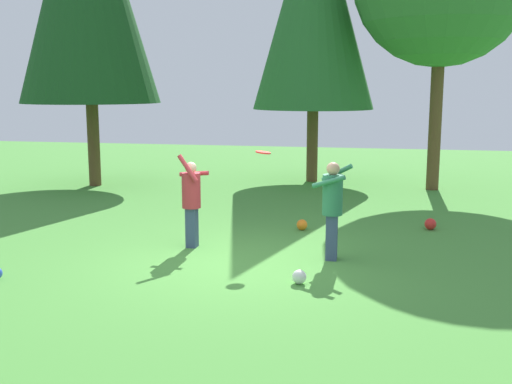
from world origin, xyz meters
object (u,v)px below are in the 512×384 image
object	(u,v)px
person_thrower	(191,197)
ball_orange	(302,225)
ball_red	(430,224)
frisbee	(263,152)
ball_white	(299,277)
person_catcher	(332,202)

from	to	relation	value
person_thrower	ball_orange	distance (m)	2.63
person_thrower	ball_red	bearing A→B (deg)	26.86
person_thrower	frisbee	xyz separation A→B (m)	(1.32, 0.02, 0.84)
person_thrower	ball_white	xyz separation A→B (m)	(2.20, -1.72, -0.82)
person_catcher	person_thrower	bearing A→B (deg)	8.07
ball_red	ball_orange	bearing A→B (deg)	-167.76
frisbee	ball_orange	size ratio (longest dim) A/B	1.33
person_catcher	ball_white	xyz separation A→B (m)	(-0.36, -1.40, -0.88)
frisbee	ball_white	size ratio (longest dim) A/B	1.39
person_thrower	frisbee	distance (m)	1.56
person_thrower	ball_orange	world-z (taller)	person_thrower
person_thrower	ball_orange	size ratio (longest dim) A/B	7.78
ball_red	ball_white	world-z (taller)	ball_red
person_catcher	ball_red	distance (m)	3.30
person_catcher	frisbee	xyz separation A→B (m)	(-1.25, 0.34, 0.78)
frisbee	ball_red	world-z (taller)	frisbee
person_thrower	ball_white	distance (m)	2.92
ball_white	ball_orange	bearing A→B (deg)	96.65
frisbee	ball_red	size ratio (longest dim) A/B	1.24
ball_white	person_thrower	bearing A→B (deg)	142.01
person_catcher	ball_white	world-z (taller)	person_catcher
ball_white	ball_red	bearing A→B (deg)	61.50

